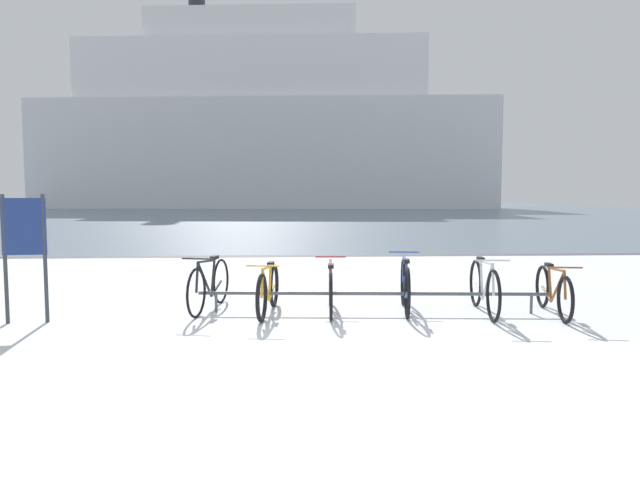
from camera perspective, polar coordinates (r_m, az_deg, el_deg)
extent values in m
cube|color=silver|center=(4.90, 0.25, -16.45)|extent=(80.00, 22.00, 0.08)
cube|color=slate|center=(70.58, -2.78, 3.29)|extent=(80.00, 110.00, 0.08)
cube|color=#47474C|center=(15.66, -2.02, -1.69)|extent=(80.00, 0.50, 0.05)
cylinder|color=#4C5156|center=(8.29, 5.29, -5.35)|extent=(5.04, 0.42, 0.05)
cylinder|color=#4C5156|center=(8.47, -10.32, -6.16)|extent=(0.04, 0.04, 0.28)
cylinder|color=#4C5156|center=(8.78, 20.33, -6.00)|extent=(0.04, 0.04, 0.28)
torus|color=black|center=(8.10, -12.24, -5.18)|extent=(0.18, 0.69, 0.70)
torus|color=black|center=(9.09, -9.85, -4.06)|extent=(0.18, 0.69, 0.70)
cylinder|color=#1E2328|center=(8.40, -11.42, -3.92)|extent=(0.15, 0.56, 0.60)
cylinder|color=#1E2328|center=(8.73, -10.64, -3.75)|extent=(0.07, 0.20, 0.53)
cylinder|color=#1E2328|center=(8.44, -11.26, -2.09)|extent=(0.17, 0.69, 0.09)
cylinder|color=#1E2328|center=(8.89, -10.31, -4.78)|extent=(0.13, 0.46, 0.19)
cylinder|color=#1E2328|center=(8.11, -12.16, -3.69)|extent=(0.06, 0.12, 0.42)
cube|color=black|center=(8.76, -10.49, -1.73)|extent=(0.12, 0.21, 0.05)
cylinder|color=#1E2328|center=(8.11, -12.10, -1.85)|extent=(0.46, 0.12, 0.02)
torus|color=black|center=(7.71, -5.85, -5.78)|extent=(0.14, 0.66, 0.65)
torus|color=black|center=(8.71, -4.62, -4.54)|extent=(0.14, 0.66, 0.65)
cylinder|color=gold|center=(8.01, -5.42, -4.54)|extent=(0.11, 0.55, 0.55)
cylinder|color=gold|center=(8.35, -5.02, -4.32)|extent=(0.06, 0.19, 0.49)
cylinder|color=gold|center=(8.05, -5.34, -2.78)|extent=(0.12, 0.68, 0.08)
cylinder|color=gold|center=(8.51, -4.85, -5.27)|extent=(0.09, 0.45, 0.18)
cylinder|color=gold|center=(7.71, -5.81, -4.36)|extent=(0.05, 0.12, 0.38)
cube|color=black|center=(8.38, -4.95, -2.36)|extent=(0.11, 0.21, 0.05)
cylinder|color=gold|center=(7.72, -5.77, -2.57)|extent=(0.46, 0.08, 0.02)
torus|color=black|center=(8.74, 1.04, -4.49)|extent=(0.08, 0.66, 0.66)
torus|color=black|center=(7.76, 1.10, -5.65)|extent=(0.08, 0.66, 0.66)
cylinder|color=#B22D2D|center=(8.40, 1.06, -4.03)|extent=(0.07, 0.52, 0.56)
cylinder|color=#B22D2D|center=(8.09, 1.08, -4.54)|extent=(0.05, 0.18, 0.50)
cylinder|color=#B22D2D|center=(8.29, 1.06, -2.44)|extent=(0.08, 0.64, 0.08)
cylinder|color=#B22D2D|center=(7.98, 1.09, -5.90)|extent=(0.06, 0.43, 0.18)
cylinder|color=#B22D2D|center=(8.67, 1.04, -3.26)|extent=(0.04, 0.11, 0.39)
cube|color=black|center=(7.97, 1.09, -2.60)|extent=(0.09, 0.20, 0.05)
cylinder|color=#B22D2D|center=(8.60, 1.04, -1.69)|extent=(0.46, 0.05, 0.02)
torus|color=black|center=(8.93, 8.31, -4.15)|extent=(0.15, 0.72, 0.72)
torus|color=black|center=(7.98, 8.71, -5.22)|extent=(0.15, 0.72, 0.72)
cylinder|color=#3359B2|center=(8.60, 8.44, -3.62)|extent=(0.11, 0.51, 0.60)
cylinder|color=#3359B2|center=(8.30, 8.57, -4.11)|extent=(0.06, 0.18, 0.54)
cylinder|color=#3359B2|center=(8.50, 8.49, -1.93)|extent=(0.12, 0.63, 0.09)
cylinder|color=#3359B2|center=(8.19, 8.61, -5.53)|extent=(0.09, 0.43, 0.19)
cylinder|color=#3359B2|center=(8.87, 8.34, -2.85)|extent=(0.05, 0.11, 0.42)
cube|color=black|center=(8.18, 8.62, -2.08)|extent=(0.11, 0.21, 0.05)
cylinder|color=#3359B2|center=(8.80, 8.37, -1.20)|extent=(0.46, 0.09, 0.02)
torus|color=black|center=(7.99, 16.92, -5.36)|extent=(0.12, 0.71, 0.71)
torus|color=black|center=(9.05, 15.26, -4.16)|extent=(0.12, 0.71, 0.71)
cylinder|color=silver|center=(8.32, 16.36, -4.07)|extent=(0.10, 0.57, 0.60)
cylinder|color=silver|center=(8.66, 15.81, -3.87)|extent=(0.06, 0.20, 0.54)
cylinder|color=silver|center=(8.36, 16.27, -2.19)|extent=(0.11, 0.71, 0.09)
cylinder|color=silver|center=(8.83, 15.57, -4.91)|extent=(0.09, 0.48, 0.19)
cylinder|color=silver|center=(8.00, 16.89, -3.84)|extent=(0.05, 0.12, 0.42)
cube|color=black|center=(8.70, 15.74, -1.81)|extent=(0.10, 0.21, 0.05)
cylinder|color=silver|center=(8.01, 16.86, -1.96)|extent=(0.46, 0.07, 0.02)
torus|color=black|center=(8.26, 23.29, -5.49)|extent=(0.15, 0.64, 0.64)
torus|color=black|center=(9.29, 21.31, -4.33)|extent=(0.15, 0.64, 0.64)
cylinder|color=brown|center=(8.58, 22.61, -4.34)|extent=(0.12, 0.56, 0.54)
cylinder|color=brown|center=(8.91, 21.97, -4.14)|extent=(0.07, 0.20, 0.48)
cylinder|color=brown|center=(8.62, 22.51, -2.73)|extent=(0.15, 0.70, 0.08)
cylinder|color=brown|center=(9.08, 21.68, -5.00)|extent=(0.11, 0.47, 0.18)
cylinder|color=brown|center=(8.27, 23.24, -4.18)|extent=(0.05, 0.12, 0.38)
cube|color=black|center=(8.95, 21.88, -2.33)|extent=(0.11, 0.21, 0.05)
cylinder|color=brown|center=(8.28, 23.21, -2.54)|extent=(0.46, 0.10, 0.02)
cylinder|color=#33383D|center=(8.58, -28.91, -1.70)|extent=(0.05, 0.05, 1.71)
cylinder|color=#33383D|center=(8.42, -25.74, -1.69)|extent=(0.05, 0.05, 1.71)
cube|color=navy|center=(8.46, -27.45, 1.20)|extent=(0.55, 0.10, 0.75)
cube|color=silver|center=(66.69, -5.47, 8.34)|extent=(51.82, 14.97, 11.90)
cube|color=white|center=(68.08, -6.64, 16.09)|extent=(38.96, 12.25, 6.54)
cube|color=white|center=(69.22, -6.69, 20.10)|extent=(23.56, 9.30, 3.33)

